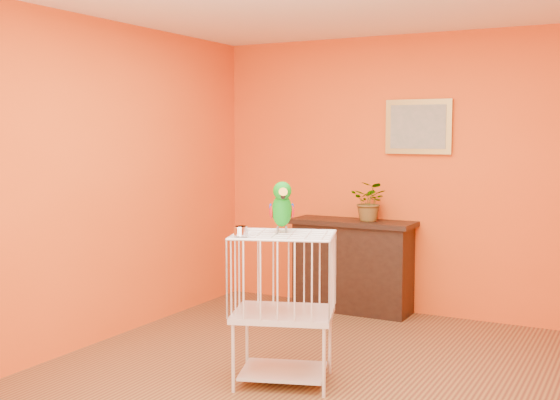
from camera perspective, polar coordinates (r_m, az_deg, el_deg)
The scene contains 8 objects.
ground at distance 4.81m, azimuth 2.82°, elevation -15.10°, with size 4.50×4.50×0.00m, color brown.
room_shell at distance 4.51m, azimuth 2.91°, elevation 4.12°, with size 4.50×4.50×4.50m.
console_cabinet at distance 6.72m, azimuth 5.89°, elevation -5.33°, with size 1.18×0.42×0.87m.
potted_plant at distance 6.58m, azimuth 7.35°, elevation -0.46°, with size 0.33×0.37×0.29m, color #26722D.
framed_picture at distance 6.58m, azimuth 11.18°, elevation 5.86°, with size 0.62×0.04×0.50m.
birdcage at distance 4.77m, azimuth 0.28°, elevation -8.63°, with size 0.79×0.70×1.02m.
feed_cup at distance 4.56m, azimuth -3.20°, elevation -2.54°, with size 0.09×0.09×0.06m, color silver.
parrot at distance 4.70m, azimuth 0.16°, elevation -0.54°, with size 0.23×0.30×0.35m.
Camera 1 is at (1.91, -4.08, 1.68)m, focal length 45.00 mm.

